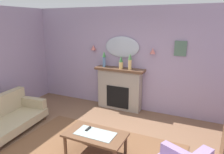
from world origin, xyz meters
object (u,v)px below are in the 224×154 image
at_px(wall_mirror, 122,47).
at_px(wall_sconce_right, 153,51).
at_px(mantel_vase_right, 121,62).
at_px(coffee_table, 95,136).
at_px(floral_couch, 4,118).
at_px(wall_sconce_left, 93,47).
at_px(mantel_vase_left, 104,58).
at_px(mantel_vase_centre, 130,61).
at_px(tv_remote, 88,129).
at_px(framed_picture, 180,49).
at_px(fireplace, 119,89).

height_order(wall_mirror, wall_sconce_right, wall_mirror).
xyz_separation_m(mantel_vase_right, coffee_table, (0.39, -2.11, -0.94)).
height_order(wall_mirror, floral_couch, wall_mirror).
bearing_deg(wall_sconce_left, mantel_vase_right, -7.59).
distance_m(mantel_vase_left, mantel_vase_centre, 0.75).
height_order(mantel_vase_centre, wall_sconce_left, wall_sconce_left).
relative_size(wall_sconce_left, tv_remote, 0.88).
bearing_deg(mantel_vase_right, framed_picture, 7.08).
distance_m(wall_mirror, wall_sconce_right, 0.85).
bearing_deg(mantel_vase_left, wall_sconce_left, 163.30).
xyz_separation_m(mantel_vase_right, tv_remote, (0.20, -2.04, -0.87)).
height_order(tv_remote, floral_couch, floral_couch).
height_order(wall_sconce_right, coffee_table, wall_sconce_right).
relative_size(fireplace, mantel_vase_right, 4.01).
relative_size(fireplace, coffee_table, 1.24).
distance_m(mantel_vase_right, floral_couch, 3.05).
relative_size(mantel_vase_left, floral_couch, 0.24).
bearing_deg(mantel_vase_centre, wall_sconce_right, 12.31).
bearing_deg(coffee_table, mantel_vase_left, 112.83).
xyz_separation_m(mantel_vase_right, framed_picture, (1.45, 0.18, 0.42)).
bearing_deg(mantel_vase_right, mantel_vase_centre, 0.00).
xyz_separation_m(mantel_vase_left, wall_sconce_right, (1.30, 0.12, 0.26)).
height_order(fireplace, mantel_vase_right, mantel_vase_right).
distance_m(fireplace, coffee_table, 2.19).
relative_size(mantel_vase_centre, coffee_table, 0.38).
bearing_deg(tv_remote, floral_couch, -175.45).
bearing_deg(mantel_vase_left, coffee_table, -67.17).
bearing_deg(wall_mirror, framed_picture, 0.38).
xyz_separation_m(mantel_vase_left, floral_couch, (-1.36, -2.20, -1.08)).
relative_size(mantel_vase_right, wall_sconce_left, 2.42).
bearing_deg(wall_sconce_left, mantel_vase_centre, -5.96).
bearing_deg(fireplace, mantel_vase_centre, -5.39).
bearing_deg(fireplace, coffee_table, -78.41).
bearing_deg(mantel_vase_centre, floral_couch, -133.87).
relative_size(wall_mirror, framed_picture, 2.67).
xyz_separation_m(wall_sconce_right, floral_couch, (-2.66, -2.32, -1.34)).
height_order(mantel_vase_right, mantel_vase_centre, mantel_vase_centre).
xyz_separation_m(wall_sconce_right, tv_remote, (-0.60, -2.16, -1.21)).
bearing_deg(mantel_vase_centre, mantel_vase_left, 180.00).
bearing_deg(framed_picture, wall_sconce_right, -174.73).
xyz_separation_m(coffee_table, tv_remote, (-0.19, 0.08, 0.07)).
height_order(mantel_vase_left, tv_remote, mantel_vase_left).
bearing_deg(floral_couch, mantel_vase_left, 58.19).
xyz_separation_m(fireplace, floral_couch, (-1.81, -2.23, -0.25)).
relative_size(fireplace, tv_remote, 8.50).
xyz_separation_m(mantel_vase_right, floral_couch, (-1.86, -2.20, -1.01)).
relative_size(framed_picture, floral_couch, 0.20).
relative_size(wall_sconce_right, tv_remote, 0.88).
xyz_separation_m(mantel_vase_left, mantel_vase_centre, (0.75, -0.00, -0.02)).
bearing_deg(mantel_vase_centre, wall_mirror, 150.46).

